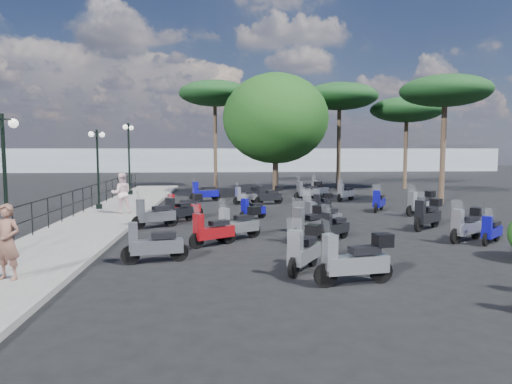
{
  "coord_description": "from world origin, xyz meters",
  "views": [
    {
      "loc": [
        -1.56,
        -17.26,
        2.98
      ],
      "look_at": [
        -0.19,
        1.42,
        1.2
      ],
      "focal_mm": 32.0,
      "sensor_mm": 36.0,
      "label": 1
    }
  ],
  "objects": [
    {
      "name": "scooter_12",
      "position": [
        1.23,
        -2.71,
        0.54
      ],
      "size": [
        1.39,
        1.4,
        1.43
      ],
      "rotation": [
        0.0,
        0.0,
        2.36
      ],
      "color": "black",
      "rests_on": "ground"
    },
    {
      "name": "woman",
      "position": [
        -6.21,
        -7.21,
        0.98
      ],
      "size": [
        0.69,
        0.54,
        1.66
      ],
      "primitive_type": "imported",
      "rotation": [
        0.0,
        0.0,
        -0.25
      ],
      "color": "brown",
      "rests_on": "sidewalk"
    },
    {
      "name": "scooter_25",
      "position": [
        7.27,
        2.38,
        0.53
      ],
      "size": [
        1.63,
        1.02,
        1.41
      ],
      "rotation": [
        0.0,
        0.0,
        2.06
      ],
      "color": "black",
      "rests_on": "ground"
    },
    {
      "name": "lamp_post_1",
      "position": [
        -7.42,
        4.66,
        2.27
      ],
      "size": [
        0.55,
        1.05,
        3.73
      ],
      "rotation": [
        0.0,
        0.0,
        -0.35
      ],
      "color": "black",
      "rests_on": "sidewalk"
    },
    {
      "name": "pine_3",
      "position": [
        10.26,
        6.52,
        6.0
      ],
      "size": [
        4.74,
        4.74,
        6.87
      ],
      "color": "#38281E",
      "rests_on": "ground"
    },
    {
      "name": "scooter_26",
      "position": [
        5.41,
        8.17,
        0.45
      ],
      "size": [
        1.27,
        1.16,
        1.29
      ],
      "rotation": [
        0.0,
        0.0,
        2.3
      ],
      "color": "black",
      "rests_on": "ground"
    },
    {
      "name": "scooter_19",
      "position": [
        5.84,
        3.77,
        0.46
      ],
      "size": [
        1.0,
        1.49,
        1.34
      ],
      "rotation": [
        0.0,
        0.0,
        2.59
      ],
      "color": "black",
      "rests_on": "ground"
    },
    {
      "name": "scooter_13",
      "position": [
        1.98,
        -1.28,
        0.5
      ],
      "size": [
        1.69,
        0.94,
        1.44
      ],
      "rotation": [
        0.0,
        0.0,
        2.0
      ],
      "color": "black",
      "rests_on": "ground"
    },
    {
      "name": "scooter_3",
      "position": [
        -3.34,
        1.06,
        0.47
      ],
      "size": [
        1.13,
        1.43,
        1.36
      ],
      "rotation": [
        0.0,
        0.0,
        2.49
      ],
      "color": "black",
      "rests_on": "ground"
    },
    {
      "name": "lamp_post_2",
      "position": [
        -7.33,
        11.46,
        2.66
      ],
      "size": [
        0.46,
        1.29,
        4.4
      ],
      "rotation": [
        0.0,
        0.0,
        -0.15
      ],
      "color": "black",
      "rests_on": "sidewalk"
    },
    {
      "name": "scooter_23",
      "position": [
        6.27,
        -3.3,
        0.52
      ],
      "size": [
        1.55,
        1.09,
        1.39
      ],
      "rotation": [
        0.0,
        0.0,
        2.13
      ],
      "color": "black",
      "rests_on": "ground"
    },
    {
      "name": "distant_hills",
      "position": [
        0.0,
        45.0,
        1.5
      ],
      "size": [
        70.0,
        8.0,
        3.0
      ],
      "primitive_type": "cube",
      "color": "gray",
      "rests_on": "ground"
    },
    {
      "name": "broadleaf_tree",
      "position": [
        1.79,
        11.53,
        4.86
      ],
      "size": [
        6.65,
        6.65,
        7.69
      ],
      "color": "#38281E",
      "rests_on": "ground"
    },
    {
      "name": "scooter_2",
      "position": [
        -4.14,
        -0.08,
        0.5
      ],
      "size": [
        1.67,
        0.97,
        1.44
      ],
      "rotation": [
        0.0,
        0.0,
        2.03
      ],
      "color": "black",
      "rests_on": "ground"
    },
    {
      "name": "scooter_0",
      "position": [
        -3.38,
        -5.4,
        0.48
      ],
      "size": [
        1.73,
        0.65,
        1.39
      ],
      "rotation": [
        0.0,
        0.0,
        1.78
      ],
      "color": "black",
      "rests_on": "ground"
    },
    {
      "name": "pine_2",
      "position": [
        -2.1,
        17.26,
        7.03
      ],
      "size": [
        5.37,
        5.37,
        8.01
      ],
      "color": "#38281E",
      "rests_on": "ground"
    },
    {
      "name": "scooter_14",
      "position": [
        2.15,
        1.9,
        0.47
      ],
      "size": [
        0.89,
        1.57,
        1.34
      ],
      "rotation": [
        0.0,
        0.0,
        2.7
      ],
      "color": "black",
      "rests_on": "ground"
    },
    {
      "name": "ground",
      "position": [
        0.0,
        0.0,
        0.0
      ],
      "size": [
        120.0,
        120.0,
        0.0
      ],
      "primitive_type": "plane",
      "color": "black",
      "rests_on": "ground"
    },
    {
      "name": "scooter_24",
      "position": [
        5.98,
        -1.1,
        0.55
      ],
      "size": [
        1.51,
        1.31,
        1.45
      ],
      "rotation": [
        0.0,
        0.0,
        2.26
      ],
      "color": "black",
      "rests_on": "ground"
    },
    {
      "name": "scooter_15",
      "position": [
        3.38,
        8.7,
        0.54
      ],
      "size": [
        1.72,
        0.87,
        1.43
      ],
      "rotation": [
        0.0,
        0.0,
        1.92
      ],
      "color": "black",
      "rests_on": "ground"
    },
    {
      "name": "scooter_17",
      "position": [
        2.04,
        -2.87,
        0.43
      ],
      "size": [
        1.19,
        1.15,
        1.24
      ],
      "rotation": [
        0.0,
        0.0,
        2.34
      ],
      "color": "black",
      "rests_on": "ground"
    },
    {
      "name": "scooter_1",
      "position": [
        -1.04,
        -2.48,
        0.52
      ],
      "size": [
        1.55,
        1.08,
        1.39
      ],
      "rotation": [
        0.0,
        0.0,
        2.13
      ],
      "color": "black",
      "rests_on": "ground"
    },
    {
      "name": "scooter_11",
      "position": [
        1.32,
        -7.67,
        0.55
      ],
      "size": [
        1.84,
        0.65,
        1.47
      ],
      "rotation": [
        0.0,
        0.0,
        1.74
      ],
      "color": "black",
      "rests_on": "ground"
    },
    {
      "name": "sidewalk",
      "position": [
        -6.5,
        3.0,
        0.07
      ],
      "size": [
        3.0,
        30.0,
        0.15
      ],
      "primitive_type": "cube",
      "color": "slate",
      "rests_on": "ground"
    },
    {
      "name": "scooter_8",
      "position": [
        -0.33,
        1.68,
        0.41
      ],
      "size": [
        1.2,
        1.03,
        1.19
      ],
      "rotation": [
        0.0,
        0.0,
        2.27
      ],
      "color": "black",
      "rests_on": "ground"
    },
    {
      "name": "scooter_22",
      "position": [
        6.85,
        -3.71,
        0.41
      ],
      "size": [
        1.17,
        1.05,
        1.18
      ],
      "rotation": [
        0.0,
        0.0,
        2.3
      ],
      "color": "black",
      "rests_on": "ground"
    },
    {
      "name": "scooter_5",
      "position": [
        -2.6,
        8.37,
        0.51
      ],
      "size": [
        1.73,
        0.92,
        1.46
      ],
      "rotation": [
        0.0,
        0.0,
        1.97
      ],
      "color": "black",
      "rests_on": "ground"
    },
    {
      "name": "pine_1",
      "position": [
        12.01,
        15.81,
        5.83
      ],
      "size": [
        5.33,
        5.33,
        6.79
      ],
      "color": "#38281E",
      "rests_on": "ground"
    },
    {
      "name": "pedestrian_far",
      "position": [
        -6.0,
        3.01,
        1.04
      ],
      "size": [
        1.02,
        0.89,
        1.78
      ],
      "primitive_type": "imported",
      "rotation": [
        0.0,
        0.0,
        3.43
      ],
      "color": "silver",
      "rests_on": "sidewalk"
    },
    {
      "name": "scooter_6",
      "position": [
        0.4,
        -6.49,
        0.53
      ],
      "size": [
        1.09,
        1.58,
        1.41
      ],
      "rotation": [
        0.0,
        0.0,
        2.59
      ],
      "color": "black",
      "rests_on": "ground"
    },
    {
      "name": "scooter_18",
      "position": [
        3.01,
        3.31,
        0.45
      ],
      "size": [
        1.11,
        1.22,
        1.2
      ],
      "rotation": [
        0.0,
        0.0,
        2.42
      ],
      "color": "black",
      "rests_on": "ground"
    },
    {
      "name": "railing",
      "position": [
        -7.8,
        2.8,
        0.9
      ],
      "size": [
        0.04,
        26.04,
        1.1
      ],
      "color": "black",
      "rests_on": "sidewalk"
    },
    {
      "name": "scooter_20",
      "position": [
        4.34,
        10.19,
        0.46
      ],
      "size": [
        1.33,
        1.18,
        1.34
      ],
      "rotation": [
        0.0,
        0.0,
        2.29
      ],
      "color": "black",
      "rests_on": "ground"
    },
    {
      "name": "pine_0",
      "position": [
        6.75,
        15.04,
        6.65
      ],
      "size": [
        5.43,
        5.43,
        7.63
      ],
      "color": "#38281E",
      "rests_on": "ground"
    },
    {
      "name": "lamp_post_0",
      "position": [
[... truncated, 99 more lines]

